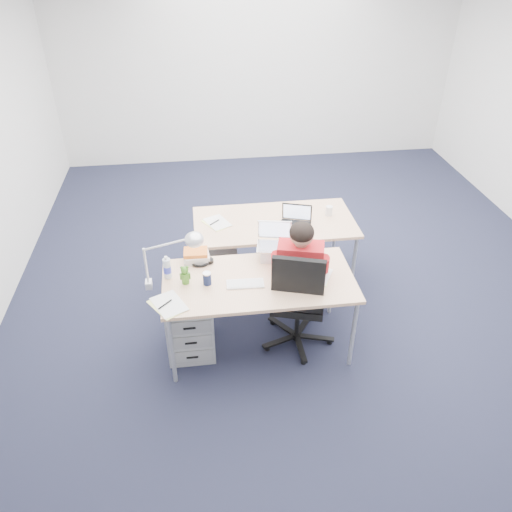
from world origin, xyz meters
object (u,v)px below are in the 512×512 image
(can_koozie, at_px, (207,278))
(water_bottle, at_px, (167,267))
(far_cup, at_px, (329,211))
(bear_figurine, at_px, (185,275))
(silver_laptop, at_px, (274,243))
(office_chair, at_px, (297,317))
(headphones, at_px, (200,260))
(desk_lamp, at_px, (165,260))
(wireless_keyboard, at_px, (245,284))
(seated_person, at_px, (299,276))
(drawer_pedestal_far, at_px, (217,269))
(computer_mouse, at_px, (308,283))
(book_stack, at_px, (196,256))
(dark_laptop, at_px, (296,217))
(sunglasses, at_px, (298,258))
(cordless_phone, at_px, (167,267))
(desk_near, at_px, (259,284))
(desk_far, at_px, (274,225))
(drawer_pedestal_near, at_px, (190,323))

(can_koozie, distance_m, water_bottle, 0.35)
(far_cup, bearing_deg, bear_figurine, -146.43)
(silver_laptop, bearing_deg, office_chair, -51.13)
(headphones, relative_size, desk_lamp, 0.47)
(headphones, relative_size, can_koozie, 2.10)
(wireless_keyboard, bearing_deg, seated_person, 24.71)
(drawer_pedestal_far, relative_size, computer_mouse, 5.03)
(book_stack, height_order, dark_laptop, dark_laptop)
(sunglasses, xyz_separation_m, desk_lamp, (-1.13, -0.24, 0.24))
(office_chair, bearing_deg, cordless_phone, -172.26)
(desk_near, bearing_deg, book_stack, 145.22)
(desk_far, bearing_deg, headphones, -140.40)
(silver_laptop, bearing_deg, wireless_keyboard, -118.47)
(seated_person, height_order, drawer_pedestal_far, seated_person)
(drawer_pedestal_far, bearing_deg, computer_mouse, -53.99)
(desk_near, height_order, water_bottle, water_bottle)
(desk_near, distance_m, computer_mouse, 0.42)
(dark_laptop, relative_size, far_cup, 3.02)
(desk_far, distance_m, wireless_keyboard, 1.08)
(drawer_pedestal_far, bearing_deg, desk_far, 9.76)
(drawer_pedestal_far, xyz_separation_m, bear_figurine, (-0.29, -0.81, 0.54))
(wireless_keyboard, bearing_deg, drawer_pedestal_near, 170.92)
(drawer_pedestal_far, height_order, wireless_keyboard, wireless_keyboard)
(cordless_phone, bearing_deg, headphones, 53.10)
(drawer_pedestal_far, height_order, headphones, headphones)
(desk_near, height_order, desk_lamp, desk_lamp)
(silver_laptop, xyz_separation_m, book_stack, (-0.68, 0.05, -0.11))
(book_stack, bearing_deg, sunglasses, -6.21)
(computer_mouse, bearing_deg, drawer_pedestal_near, 153.77)
(can_koozie, xyz_separation_m, bear_figurine, (-0.18, 0.04, 0.03))
(desk_near, xyz_separation_m, desk_far, (0.29, 0.95, 0.00))
(can_koozie, height_order, water_bottle, water_bottle)
(office_chair, distance_m, can_koozie, 0.91)
(silver_laptop, bearing_deg, water_bottle, -158.37)
(water_bottle, bearing_deg, far_cup, 28.46)
(desk_near, relative_size, office_chair, 1.53)
(desk_near, relative_size, drawer_pedestal_far, 2.91)
(desk_near, height_order, drawer_pedestal_far, desk_near)
(dark_laptop, bearing_deg, headphones, -133.70)
(desk_near, relative_size, drawer_pedestal_near, 2.91)
(silver_laptop, bearing_deg, can_koozie, -141.85)
(cordless_phone, relative_size, dark_laptop, 0.54)
(computer_mouse, bearing_deg, bear_figurine, 154.58)
(drawer_pedestal_far, height_order, computer_mouse, computer_mouse)
(silver_laptop, distance_m, computer_mouse, 0.50)
(drawer_pedestal_near, distance_m, dark_laptop, 1.44)
(seated_person, bearing_deg, silver_laptop, 158.57)
(computer_mouse, bearing_deg, drawer_pedestal_far, 109.62)
(dark_laptop, xyz_separation_m, far_cup, (0.38, 0.18, -0.06))
(seated_person, xyz_separation_m, cordless_phone, (-1.13, 0.01, 0.19))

